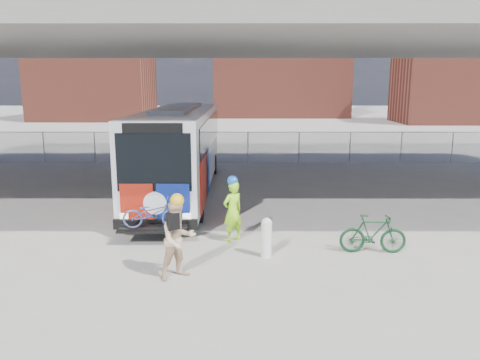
{
  "coord_description": "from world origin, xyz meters",
  "views": [
    {
      "loc": [
        0.6,
        -15.24,
        4.68
      ],
      "look_at": [
        0.57,
        -0.58,
        1.6
      ],
      "focal_mm": 35.0,
      "sensor_mm": 36.0,
      "label": 1
    }
  ],
  "objects_px": {
    "bus": "(180,144)",
    "cyclist_tan": "(178,238)",
    "bollard": "(266,236)",
    "bike_parked": "(373,234)",
    "cyclist_hivis": "(233,210)"
  },
  "relations": [
    {
      "from": "bus",
      "to": "cyclist_tan",
      "type": "height_order",
      "value": "bus"
    },
    {
      "from": "bus",
      "to": "cyclist_hivis",
      "type": "xyz_separation_m",
      "value": [
        2.35,
        -6.33,
        -1.14
      ]
    },
    {
      "from": "bollard",
      "to": "cyclist_hivis",
      "type": "height_order",
      "value": "cyclist_hivis"
    },
    {
      "from": "bus",
      "to": "bike_parked",
      "type": "bearing_deg",
      "value": -49.47
    },
    {
      "from": "bollard",
      "to": "bike_parked",
      "type": "relative_size",
      "value": 0.6
    },
    {
      "from": "cyclist_hivis",
      "to": "bike_parked",
      "type": "relative_size",
      "value": 1.1
    },
    {
      "from": "cyclist_tan",
      "to": "bike_parked",
      "type": "distance_m",
      "value": 5.46
    },
    {
      "from": "bus",
      "to": "cyclist_tan",
      "type": "distance_m",
      "value": 9.15
    },
    {
      "from": "bus",
      "to": "bike_parked",
      "type": "xyz_separation_m",
      "value": [
        6.26,
        -7.32,
        -1.56
      ]
    },
    {
      "from": "bollard",
      "to": "bike_parked",
      "type": "height_order",
      "value": "bollard"
    },
    {
      "from": "cyclist_tan",
      "to": "bus",
      "type": "bearing_deg",
      "value": 61.55
    },
    {
      "from": "bus",
      "to": "cyclist_hivis",
      "type": "distance_m",
      "value": 6.85
    },
    {
      "from": "cyclist_hivis",
      "to": "bike_parked",
      "type": "distance_m",
      "value": 4.06
    },
    {
      "from": "bollard",
      "to": "cyclist_hivis",
      "type": "distance_m",
      "value": 1.65
    },
    {
      "from": "cyclist_hivis",
      "to": "bus",
      "type": "bearing_deg",
      "value": -107.87
    }
  ]
}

